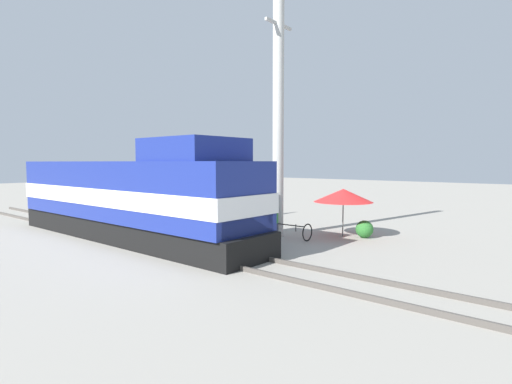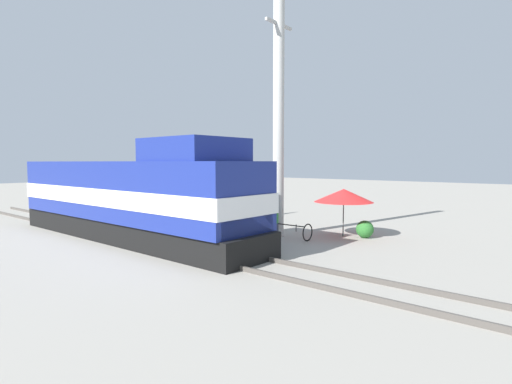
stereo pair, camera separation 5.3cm
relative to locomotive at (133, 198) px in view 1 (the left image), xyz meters
The scene contains 10 objects.
ground_plane 5.21m from the locomotive, 90.00° to the right, with size 120.00×120.00×0.00m, color gray.
rail_near 5.24m from the locomotive, 98.34° to the right, with size 0.08×42.88×0.15m, color #4C4742.
rail_far 5.24m from the locomotive, 81.66° to the right, with size 0.08×42.88×0.15m, color #4C4742.
locomotive is the anchor object (origin of this frame).
utility_pole 7.19m from the locomotive, 42.01° to the right, with size 1.80×0.49×10.56m.
vendor_umbrella 9.13m from the locomotive, 45.71° to the right, with size 2.60×2.60×2.13m.
billboard_sign 6.70m from the locomotive, ahead, with size 2.29×0.12×3.46m.
shrub_cluster 10.09m from the locomotive, 47.86° to the right, with size 0.77×0.77×0.77m, color #2D722D.
person_bystander 6.08m from the locomotive, 58.13° to the right, with size 0.34×0.34×1.77m.
bicycle 6.85m from the locomotive, 48.43° to the right, with size 0.76×1.84×0.75m.
Camera 1 is at (-9.62, -9.95, 3.32)m, focal length 28.00 mm.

